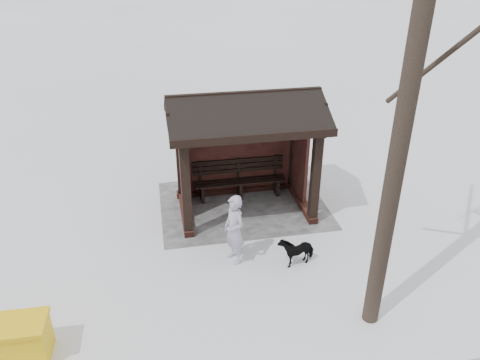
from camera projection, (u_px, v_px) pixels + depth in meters
name	position (u px, v px, depth m)	size (l,w,h in m)	color
ground	(244.00, 209.00, 11.94)	(120.00, 120.00, 0.00)	white
trampled_patch	(243.00, 205.00, 12.11)	(4.20, 3.20, 0.02)	#949499
bus_shelter	(243.00, 127.00, 11.07)	(3.60, 2.40, 3.09)	#3D1C16
pedestrian	(234.00, 230.00, 9.68)	(0.57, 0.37, 1.57)	#A39CB8
dog	(296.00, 249.00, 9.86)	(0.35, 0.76, 0.65)	black
grit_bin	(19.00, 340.00, 7.58)	(0.98, 0.69, 0.74)	yellow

